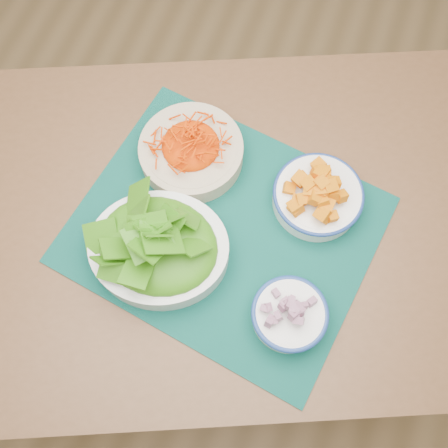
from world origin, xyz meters
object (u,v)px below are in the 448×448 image
table (210,233)px  carrot_bowl (191,149)px  squash_bowl (318,194)px  lettuce_bowl (158,245)px  onion_bowl (290,314)px  placemat (224,229)px

table → carrot_bowl: size_ratio=6.12×
table → squash_bowl: (0.21, 0.11, 0.14)m
table → lettuce_bowl: (-0.07, -0.11, 0.16)m
lettuce_bowl → onion_bowl: size_ratio=2.02×
carrot_bowl → onion_bowl: size_ratio=1.47×
placemat → lettuce_bowl: (-0.11, -0.10, 0.07)m
carrot_bowl → onion_bowl: (0.31, -0.28, -0.01)m
table → placemat: size_ratio=2.43×
squash_bowl → onion_bowl: size_ratio=1.50×
placemat → carrot_bowl: carrot_bowl is taller
squash_bowl → onion_bowl: (0.01, -0.26, -0.00)m
squash_bowl → lettuce_bowl: bearing=-140.9°
squash_bowl → placemat: bearing=-143.3°
squash_bowl → onion_bowl: squash_bowl is taller
onion_bowl → lettuce_bowl: bearing=171.9°
table → lettuce_bowl: 0.21m
placemat → onion_bowl: 0.23m
table → lettuce_bowl: bearing=-143.2°
placemat → onion_bowl: size_ratio=3.69×
placemat → onion_bowl: onion_bowl is taller
onion_bowl → table: bearing=145.7°
placemat → lettuce_bowl: bearing=-127.8°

